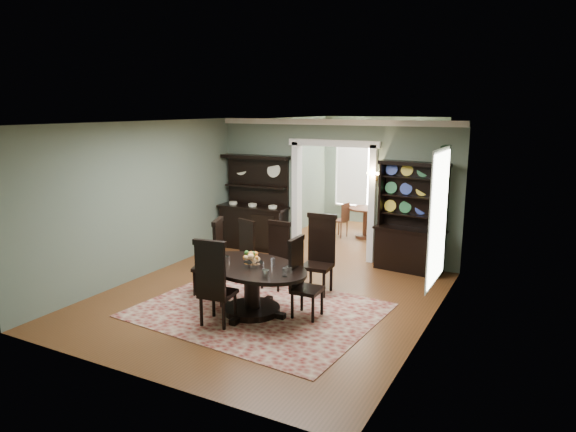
# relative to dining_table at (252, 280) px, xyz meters

# --- Properties ---
(room) EXTENTS (5.51, 6.01, 3.01)m
(room) POSITION_rel_dining_table_xyz_m (-0.14, 0.68, 1.02)
(room) COLOR brown
(room) RESTS_ON ground
(parlor) EXTENTS (3.51, 3.50, 3.01)m
(parlor) POSITION_rel_dining_table_xyz_m (-0.14, 6.17, 0.96)
(parlor) COLOR brown
(parlor) RESTS_ON ground
(doorway_trim) EXTENTS (2.08, 0.25, 2.57)m
(doorway_trim) POSITION_rel_dining_table_xyz_m (-0.14, 3.64, 1.06)
(doorway_trim) COLOR white
(doorway_trim) RESTS_ON floor
(right_window) EXTENTS (0.15, 1.47, 2.12)m
(right_window) POSITION_rel_dining_table_xyz_m (2.56, 1.57, 1.04)
(right_window) COLOR white
(right_window) RESTS_ON wall_right
(wall_sconce) EXTENTS (0.27, 0.21, 0.21)m
(wall_sconce) POSITION_rel_dining_table_xyz_m (0.81, 3.48, 1.33)
(wall_sconce) COLOR #C67E34
(wall_sconce) RESTS_ON back_wall_right
(rug) EXTENTS (3.92, 3.20, 0.01)m
(rug) POSITION_rel_dining_table_xyz_m (0.03, 0.13, -0.55)
(rug) COLOR maroon
(rug) RESTS_ON floor
(dining_table) EXTENTS (2.29, 2.29, 0.80)m
(dining_table) POSITION_rel_dining_table_xyz_m (0.00, 0.00, 0.00)
(dining_table) COLOR black
(dining_table) RESTS_ON rug
(centerpiece) EXTENTS (1.57, 1.01, 0.26)m
(centerpiece) POSITION_rel_dining_table_xyz_m (0.04, 0.00, 0.32)
(centerpiece) COLOR silver
(centerpiece) RESTS_ON dining_table
(chair_far_left) EXTENTS (0.53, 0.51, 1.16)m
(chair_far_left) POSITION_rel_dining_table_xyz_m (-1.03, 1.38, 0.05)
(chair_far_left) COLOR black
(chair_far_left) RESTS_ON rug
(chair_far_mid) EXTENTS (0.47, 0.43, 1.22)m
(chair_far_mid) POSITION_rel_dining_table_xyz_m (-0.26, 1.31, 0.08)
(chair_far_mid) COLOR black
(chair_far_mid) RESTS_ON rug
(chair_far_right) EXTENTS (0.56, 0.53, 1.41)m
(chair_far_right) POSITION_rel_dining_table_xyz_m (0.54, 1.42, 0.18)
(chair_far_right) COLOR black
(chair_far_right) RESTS_ON rug
(chair_end_left) EXTENTS (0.62, 0.63, 1.36)m
(chair_end_left) POSITION_rel_dining_table_xyz_m (-1.07, 0.46, 0.16)
(chair_end_left) COLOR black
(chair_end_left) RESTS_ON rug
(chair_end_right) EXTENTS (0.45, 0.49, 1.27)m
(chair_end_right) POSITION_rel_dining_table_xyz_m (0.74, 0.27, 0.11)
(chair_end_right) COLOR black
(chair_end_right) RESTS_ON rug
(chair_near) EXTENTS (0.56, 0.54, 1.37)m
(chair_near) POSITION_rel_dining_table_xyz_m (-0.23, -0.70, 0.16)
(chair_near) COLOR black
(chair_near) RESTS_ON rug
(sideboard) EXTENTS (1.68, 0.68, 2.18)m
(sideboard) POSITION_rel_dining_table_xyz_m (-2.01, 3.38, 0.20)
(sideboard) COLOR black
(sideboard) RESTS_ON floor
(welsh_dresser) EXTENTS (1.46, 0.66, 2.20)m
(welsh_dresser) POSITION_rel_dining_table_xyz_m (1.65, 3.40, 0.24)
(welsh_dresser) COLOR black
(welsh_dresser) RESTS_ON floor
(parlor_table) EXTENTS (0.83, 0.83, 0.77)m
(parlor_table) POSITION_rel_dining_table_xyz_m (-0.04, 5.50, -0.06)
(parlor_table) COLOR #562A18
(parlor_table) RESTS_ON parlor_floor
(parlor_chair_left) EXTENTS (0.40, 0.39, 0.89)m
(parlor_chair_left) POSITION_rel_dining_table_xyz_m (-0.58, 5.28, -0.08)
(parlor_chair_left) COLOR #562A18
(parlor_chair_left) RESTS_ON parlor_floor
(parlor_chair_right) EXTENTS (0.51, 0.50, 1.06)m
(parlor_chair_right) POSITION_rel_dining_table_xyz_m (0.51, 5.47, 0.01)
(parlor_chair_right) COLOR #562A18
(parlor_chair_right) RESTS_ON parlor_floor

